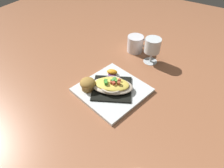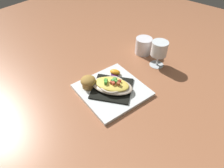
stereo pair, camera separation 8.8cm
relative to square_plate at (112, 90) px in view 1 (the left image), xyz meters
The scene contains 8 objects.
ground_plane 0.01m from the square_plate, ahead, with size 2.60×2.60×0.00m, color #A16241.
square_plate is the anchor object (origin of this frame).
folded_napkin 0.01m from the square_plate, ahead, with size 0.17×0.16×0.01m, color black.
gratin_dish 0.03m from the square_plate, 157.71° to the right, with size 0.22×0.17×0.05m.
muffin 0.11m from the square_plate, 32.13° to the left, with size 0.07×0.07×0.06m.
orange_garnish 0.11m from the square_plate, 57.71° to the right, with size 0.06×0.06×0.02m.
coffee_mug 0.36m from the square_plate, 79.21° to the right, with size 0.11×0.10×0.09m.
stemmed_glass 0.32m from the square_plate, 99.54° to the right, with size 0.08×0.08×0.14m.
Camera 1 is at (-0.35, 0.55, 0.64)m, focal length 31.95 mm.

